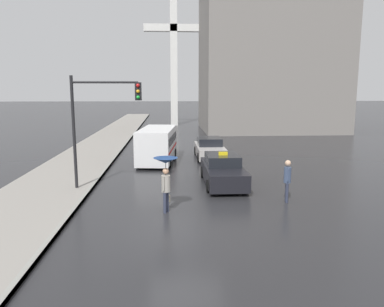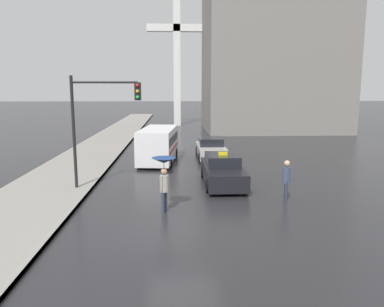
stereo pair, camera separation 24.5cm
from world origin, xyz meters
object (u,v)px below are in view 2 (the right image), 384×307
ambulance_van (158,143)px  taxi (223,171)px  pedestrian_with_umbrella (164,171)px  monument_cross (177,49)px  sedan_red (211,149)px  pedestrian_man (286,178)px  traffic_light (101,112)px

ambulance_van → taxi: bearing=125.6°
pedestrian_with_umbrella → monument_cross: (0.92, 36.15, 8.24)m
taxi → sedan_red: taxi is taller
pedestrian_man → sedan_red: bearing=-156.7°
sedan_red → ambulance_van: ambulance_van is taller
pedestrian_man → monument_cross: size_ratio=0.10×
taxi → sedan_red: 7.30m
sedan_red → traffic_light: (-5.83, -8.18, 3.01)m
ambulance_van → traffic_light: size_ratio=1.08×
sedan_red → ambulance_van: 3.81m
ambulance_van → pedestrian_with_umbrella: ambulance_van is taller
traffic_light → taxi: bearing=8.8°
taxi → sedan_red: (0.15, 7.30, -0.04)m
taxi → pedestrian_man: size_ratio=2.69×
taxi → ambulance_van: 6.93m
pedestrian_with_umbrella → traffic_light: size_ratio=0.40×
sedan_red → monument_cross: monument_cross is taller
pedestrian_with_umbrella → taxi: bearing=-8.4°
traffic_light → ambulance_van: bearing=71.7°
pedestrian_man → monument_cross: (-4.10, 35.13, 8.80)m
traffic_light → monument_cross: (3.81, 32.83, 6.20)m
ambulance_van → pedestrian_man: ambulance_van is taller
sedan_red → traffic_light: 10.48m
monument_cross → pedestrian_with_umbrella: bearing=-91.5°
taxi → traffic_light: size_ratio=0.91×
sedan_red → monument_cross: bearing=-85.3°
pedestrian_with_umbrella → pedestrian_man: bearing=-53.3°
pedestrian_with_umbrella → sedan_red: bearing=10.8°
pedestrian_man → traffic_light: bearing=-94.1°
ambulance_van → pedestrian_with_umbrella: (0.60, -10.22, 0.39)m
pedestrian_with_umbrella → monument_cross: 37.09m
sedan_red → pedestrian_man: 10.69m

